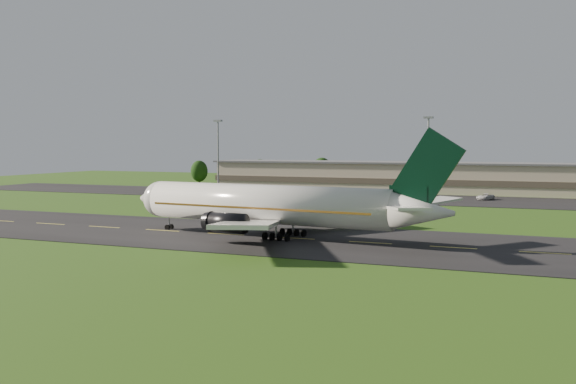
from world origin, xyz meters
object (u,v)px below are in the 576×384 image
at_px(service_vehicle_a, 326,193).
at_px(service_vehicle_b, 346,192).
at_px(airliner, 271,205).
at_px(light_mast_centre, 428,147).
at_px(service_vehicle_c, 485,197).
at_px(terminal, 443,178).
at_px(light_mast_west, 218,146).

distance_m(service_vehicle_a, service_vehicle_b, 8.70).
bearing_deg(service_vehicle_a, airliner, -108.31).
height_order(light_mast_centre, service_vehicle_a, light_mast_centre).
relative_size(service_vehicle_b, service_vehicle_c, 0.83).
xyz_separation_m(terminal, light_mast_centre, (-1.40, -16.18, 8.75)).
bearing_deg(service_vehicle_b, terminal, -34.34).
xyz_separation_m(terminal, service_vehicle_c, (13.12, -20.69, -3.14)).
distance_m(light_mast_west, light_mast_centre, 60.00).
bearing_deg(light_mast_west, service_vehicle_b, -2.02).
relative_size(terminal, light_mast_centre, 7.13).
bearing_deg(airliner, light_mast_centre, 89.41).
height_order(light_mast_west, service_vehicle_c, light_mast_west).
relative_size(service_vehicle_a, service_vehicle_b, 0.99).
bearing_deg(service_vehicle_b, service_vehicle_a, 178.83).
bearing_deg(service_vehicle_c, service_vehicle_b, -161.70).
relative_size(light_mast_west, service_vehicle_a, 4.58).
relative_size(light_mast_centre, service_vehicle_a, 4.58).
relative_size(airliner, light_mast_west, 2.52).
xyz_separation_m(airliner, terminal, (9.96, 96.27, -0.67)).
height_order(terminal, light_mast_centre, light_mast_centre).
bearing_deg(terminal, service_vehicle_c, -57.62).
distance_m(terminal, light_mast_centre, 18.45).
bearing_deg(light_mast_centre, airliner, -96.10).
bearing_deg(light_mast_west, light_mast_centre, 0.00).
relative_size(service_vehicle_a, service_vehicle_c, 0.83).
distance_m(service_vehicle_a, service_vehicle_c, 38.84).
distance_m(light_mast_west, service_vehicle_b, 40.65).
xyz_separation_m(terminal, light_mast_west, (-61.40, -16.18, 8.75)).
relative_size(airliner, service_vehicle_c, 9.54).
bearing_deg(light_mast_centre, light_mast_west, 180.00).
height_order(airliner, terminal, airliner).
bearing_deg(airliner, service_vehicle_c, 78.53).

